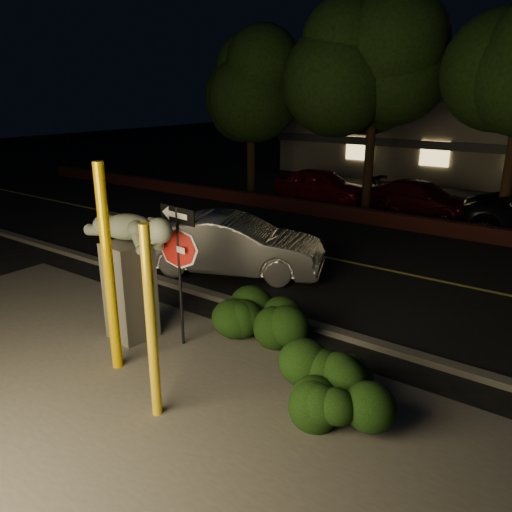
% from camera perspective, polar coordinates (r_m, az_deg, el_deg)
% --- Properties ---
extents(ground, '(90.00, 90.00, 0.00)m').
position_cam_1_polar(ground, '(16.60, 15.80, 1.88)').
color(ground, black).
rests_on(ground, ground).
extents(patio, '(14.00, 6.00, 0.02)m').
position_cam_1_polar(patio, '(8.05, -14.25, -16.35)').
color(patio, '#4C4944').
rests_on(patio, ground).
extents(road, '(80.00, 8.00, 0.01)m').
position_cam_1_polar(road, '(13.93, 11.46, -0.90)').
color(road, black).
rests_on(road, ground).
extents(lane_marking, '(80.00, 0.12, 0.00)m').
position_cam_1_polar(lane_marking, '(13.93, 11.46, -0.85)').
color(lane_marking, gold).
rests_on(lane_marking, road).
extents(curb, '(80.00, 0.25, 0.12)m').
position_cam_1_polar(curb, '(10.55, 2.05, -6.63)').
color(curb, '#4C4944').
rests_on(curb, ground).
extents(brick_wall, '(40.00, 0.35, 0.50)m').
position_cam_1_polar(brick_wall, '(17.73, 17.35, 3.61)').
color(brick_wall, '#4F1D19').
rests_on(brick_wall, ground).
extents(parking_lot, '(40.00, 12.00, 0.01)m').
position_cam_1_polar(parking_lot, '(23.14, 21.94, 5.81)').
color(parking_lot, black).
rests_on(parking_lot, ground).
extents(building, '(22.00, 10.20, 4.00)m').
position_cam_1_polar(building, '(30.63, 26.27, 11.84)').
color(building, '#6E6758').
rests_on(building, ground).
extents(tree_far_a, '(4.60, 4.60, 7.43)m').
position_cam_1_polar(tree_far_a, '(22.44, -0.62, 20.49)').
color(tree_far_a, black).
rests_on(tree_far_a, ground).
extents(tree_far_b, '(5.20, 5.20, 8.41)m').
position_cam_1_polar(tree_far_b, '(19.92, 13.67, 22.33)').
color(tree_far_b, black).
rests_on(tree_far_b, ground).
extents(yellow_pole_left, '(0.18, 0.18, 3.51)m').
position_cam_1_polar(yellow_pole_left, '(8.38, -16.49, -1.67)').
color(yellow_pole_left, '#F1BA00').
rests_on(yellow_pole_left, ground).
extents(yellow_pole_right, '(0.14, 0.14, 2.90)m').
position_cam_1_polar(yellow_pole_right, '(7.09, -11.89, -7.75)').
color(yellow_pole_right, yellow).
rests_on(yellow_pole_right, ground).
extents(signpost, '(0.89, 0.15, 2.63)m').
position_cam_1_polar(signpost, '(8.87, -8.84, 0.77)').
color(signpost, black).
rests_on(signpost, ground).
extents(sculpture, '(2.38, 0.87, 2.54)m').
position_cam_1_polar(sculpture, '(9.41, -14.34, -0.53)').
color(sculpture, '#4C4944').
rests_on(sculpture, ground).
extents(hedge_center, '(2.33, 1.58, 1.11)m').
position_cam_1_polar(hedge_center, '(9.32, 1.72, -6.84)').
color(hedge_center, black).
rests_on(hedge_center, ground).
extents(hedge_right, '(1.62, 0.92, 1.04)m').
position_cam_1_polar(hedge_right, '(7.82, 9.55, -12.70)').
color(hedge_right, black).
rests_on(hedge_right, ground).
extents(hedge_far_right, '(1.35, 0.91, 0.90)m').
position_cam_1_polar(hedge_far_right, '(7.26, 9.38, -16.06)').
color(hedge_far_right, black).
rests_on(hedge_far_right, ground).
extents(silver_sedan, '(4.85, 3.23, 1.51)m').
position_cam_1_polar(silver_sedan, '(12.80, -2.64, 1.27)').
color(silver_sedan, '#B7B8BC').
rests_on(silver_sedan, ground).
extents(parked_car_red, '(4.14, 1.75, 1.40)m').
position_cam_1_polar(parked_car_red, '(21.61, 7.50, 8.05)').
color(parked_car_red, maroon).
rests_on(parked_car_red, ground).
extents(parked_car_darkred, '(4.48, 2.25, 1.25)m').
position_cam_1_polar(parked_car_darkred, '(20.09, 18.34, 6.28)').
color(parked_car_darkred, '#3C0811').
rests_on(parked_car_darkred, ground).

